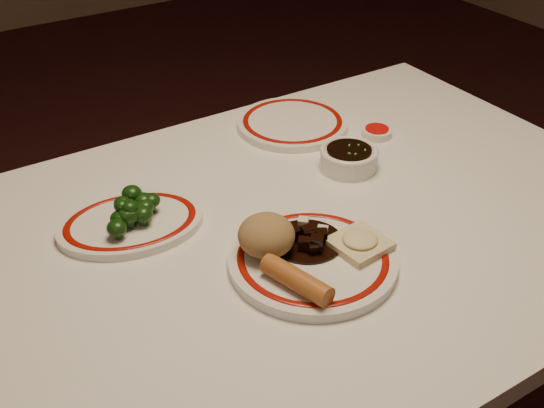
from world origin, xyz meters
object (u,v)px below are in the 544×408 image
Objects in this scene: fried_wonton at (360,242)px; stirfry_heap at (310,238)px; rice_mound at (266,235)px; broccoli_pile at (133,210)px; broccoli_plate at (131,223)px; soy_bowl at (349,159)px; dining_table at (318,256)px; main_plate at (313,260)px; spring_roll at (297,280)px.

stirfry_heap is (-0.06, 0.05, -0.00)m from fried_wonton.
rice_mound reaches higher than broccoli_pile.
broccoli_plate is (-0.15, 0.20, -0.04)m from rice_mound.
broccoli_pile is 1.00× the size of soy_bowl.
fried_wonton reaches higher than dining_table.
stirfry_heap is (0.02, 0.03, 0.02)m from main_plate.
main_plate reaches higher than dining_table.
broccoli_pile reaches higher than spring_roll.
soy_bowl is at bearing 41.75° from main_plate.
stirfry_heap reaches higher than broccoli_plate.
spring_roll is at bearing -135.33° from dining_table.
fried_wonton is 0.28m from soy_bowl.
rice_mound is 0.32× the size of broccoli_plate.
dining_table is 0.21m from soy_bowl.
soy_bowl is at bearing 55.57° from fried_wonton.
spring_roll is 0.11m from stirfry_heap.
broccoli_plate is (-0.20, 0.25, -0.00)m from main_plate.
fried_wonton is at bearing -15.41° from main_plate.
broccoli_pile is (-0.27, 0.27, 0.01)m from fried_wonton.
dining_table is 3.54× the size of main_plate.
fried_wonton is at bearing -97.11° from dining_table.
dining_table is at bearing 44.77° from stirfry_heap.
main_plate is 0.08m from rice_mound.
rice_mound is 0.10m from spring_roll.
stirfry_heap is at bearing -14.52° from rice_mound.
dining_table is 9.96× the size of spring_roll.
spring_roll is 1.01× the size of stirfry_heap.
dining_table is at bearing 29.88° from spring_roll.
rice_mound is at bearing 152.05° from fried_wonton.
broccoli_pile is at bearing 154.56° from dining_table.
broccoli_pile reaches higher than broccoli_plate.
spring_roll reaches higher than main_plate.
stirfry_heap reaches higher than fried_wonton.
main_plate is 2.84× the size of stirfry_heap.
dining_table is 10.69× the size of broccoli_pile.
fried_wonton is at bearing -44.30° from broccoli_plate.
broccoli_pile is (0.01, -0.01, 0.03)m from broccoli_plate.
fried_wonton is 0.39m from broccoli_plate.
spring_roll is at bearing -135.42° from stirfry_heap.
rice_mound reaches higher than spring_roll.
spring_roll is (-0.07, -0.05, 0.02)m from main_plate.
fried_wonton is 0.08m from stirfry_heap.
main_plate is 0.04m from stirfry_heap.
stirfry_heap is 0.30m from broccoli_pile.
stirfry_heap is 0.42× the size of broccoli_plate.
broccoli_plate is at bearing 99.84° from spring_roll.
spring_roll is at bearing -65.71° from broccoli_pile.
soy_bowl is (0.22, 0.18, -0.01)m from stirfry_heap.
spring_roll is 0.33m from broccoli_plate.
stirfry_heap is (0.07, -0.02, -0.02)m from rice_mound.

